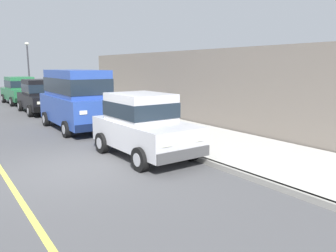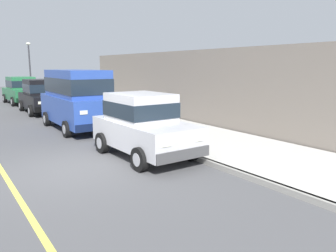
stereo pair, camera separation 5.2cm
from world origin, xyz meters
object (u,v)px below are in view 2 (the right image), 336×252
(car_green_sedan, at_px, (21,90))
(dog_white, at_px, (199,135))
(fire_hydrant, at_px, (149,126))
(street_lamp, at_px, (30,63))
(car_black_sedan, at_px, (41,96))
(car_blue_van, at_px, (77,97))
(car_silver_hatchback, at_px, (143,124))

(car_green_sedan, xyz_separation_m, dog_white, (2.06, -17.48, -0.55))
(car_green_sedan, xyz_separation_m, fire_hydrant, (1.52, -15.22, -0.51))
(dog_white, distance_m, street_lamp, 21.02)
(car_black_sedan, height_order, car_green_sedan, same)
(car_black_sedan, distance_m, dog_white, 11.96)
(car_blue_van, distance_m, car_green_sedan, 11.89)
(car_blue_van, relative_size, car_black_sedan, 1.06)
(car_silver_hatchback, xyz_separation_m, car_green_sedan, (-0.06, 17.27, 0.01))
(car_black_sedan, bearing_deg, car_blue_van, -90.26)
(dog_white, bearing_deg, car_green_sedan, 96.73)
(car_silver_hatchback, relative_size, car_blue_van, 0.78)
(street_lamp, bearing_deg, car_silver_hatchback, -93.76)
(car_blue_van, height_order, car_black_sedan, car_blue_van)
(car_green_sedan, bearing_deg, car_silver_hatchback, -89.79)
(car_blue_van, bearing_deg, dog_white, -69.39)
(car_silver_hatchback, xyz_separation_m, car_blue_van, (-0.11, 5.39, 0.42))
(car_silver_hatchback, xyz_separation_m, street_lamp, (1.36, 20.67, 1.93))
(car_silver_hatchback, height_order, fire_hydrant, car_silver_hatchback)
(fire_hydrant, bearing_deg, dog_white, -76.55)
(car_black_sedan, distance_m, car_green_sedan, 5.71)
(car_green_sedan, height_order, fire_hydrant, car_green_sedan)
(street_lamp, bearing_deg, dog_white, -88.24)
(car_blue_van, height_order, street_lamp, street_lamp)
(car_blue_van, xyz_separation_m, car_black_sedan, (0.03, 6.17, -0.41))
(car_black_sedan, height_order, dog_white, car_black_sedan)
(fire_hydrant, relative_size, street_lamp, 0.16)
(fire_hydrant, bearing_deg, street_lamp, 90.31)
(car_silver_hatchback, bearing_deg, car_blue_van, 91.13)
(dog_white, relative_size, street_lamp, 0.13)
(fire_hydrant, bearing_deg, car_green_sedan, 95.71)
(dog_white, bearing_deg, car_blue_van, 110.61)
(car_silver_hatchback, bearing_deg, car_green_sedan, 90.21)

